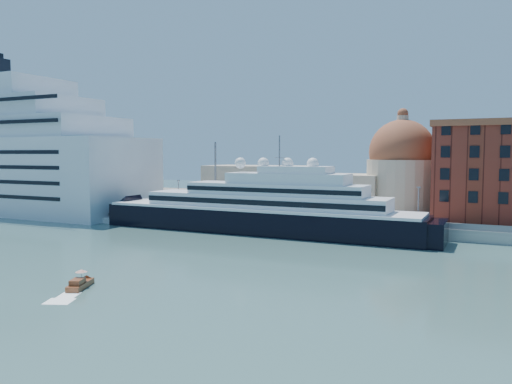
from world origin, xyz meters
The scene contains 9 objects.
ground centered at (0.00, 0.00, 0.00)m, with size 400.00×400.00×0.00m, color #335856.
quay centered at (0.00, 34.00, 1.25)m, with size 180.00×10.00×2.50m, color gray.
land centered at (0.00, 75.00, 1.00)m, with size 260.00×72.00×2.00m, color slate.
quay_fence centered at (0.00, 29.50, 3.10)m, with size 180.00×0.10×1.20m, color slate.
superyacht centered at (-6.12, 23.00, 4.34)m, with size 84.08×11.66×25.13m.
service_barge centered at (-39.74, 20.60, 0.72)m, with size 11.47×4.70×2.52m.
water_taxi centered at (-4.37, -29.03, 0.60)m, with size 3.59×5.51×2.49m.
church centered at (6.39, 57.72, 10.91)m, with size 66.00×18.00×25.50m.
lamp_posts centered at (-12.67, 32.27, 9.84)m, with size 120.80×2.40×18.00m.
Camera 1 is at (44.23, -76.85, 17.60)m, focal length 35.00 mm.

